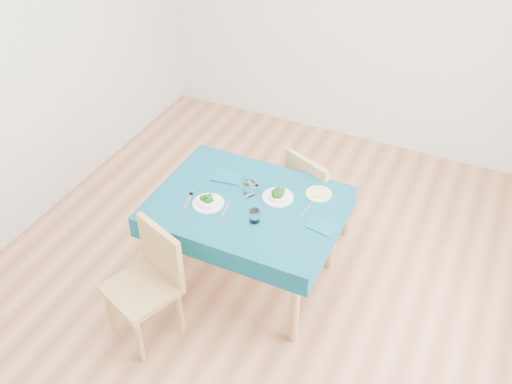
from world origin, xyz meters
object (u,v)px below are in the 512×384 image
at_px(table, 247,242).
at_px(bowl_near, 208,200).
at_px(chair_near, 140,280).
at_px(bowl_far, 278,194).
at_px(chair_far, 321,185).
at_px(side_plate, 319,194).

xyz_separation_m(table, bowl_near, (-0.23, -0.13, 0.41)).
bearing_deg(chair_near, bowl_near, 93.75).
xyz_separation_m(chair_near, bowl_far, (0.59, 0.87, 0.27)).
bearing_deg(table, bowl_near, -150.52).
relative_size(table, chair_near, 1.23).
bearing_deg(chair_far, table, 89.47).
bearing_deg(side_plate, bowl_near, -146.88).
height_order(chair_far, bowl_near, chair_far).
bearing_deg(side_plate, chair_near, -128.85).
bearing_deg(table, bowl_far, 37.48).
xyz_separation_m(bowl_near, side_plate, (0.64, 0.42, -0.03)).
xyz_separation_m(chair_near, chair_far, (0.72, 1.44, -0.00)).
bearing_deg(bowl_near, side_plate, 33.12).
relative_size(chair_far, bowl_far, 4.75).
distance_m(chair_far, bowl_near, 1.02).
distance_m(table, chair_far, 0.77).
relative_size(table, side_plate, 6.90).
relative_size(bowl_far, side_plate, 1.17).
xyz_separation_m(table, chair_far, (0.30, 0.70, 0.14)).
distance_m(chair_far, side_plate, 0.49).
distance_m(chair_far, bowl_far, 0.64).
bearing_deg(table, chair_near, -119.20).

